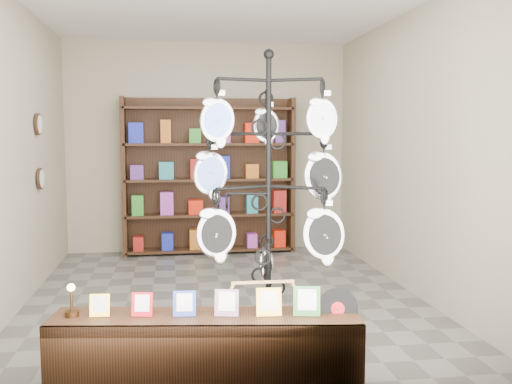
# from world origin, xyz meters

# --- Properties ---
(ground) EXTENTS (5.00, 5.00, 0.00)m
(ground) POSITION_xyz_m (0.00, 0.00, 0.00)
(ground) COLOR slate
(ground) RESTS_ON ground
(room_envelope) EXTENTS (5.00, 5.00, 5.00)m
(room_envelope) POSITION_xyz_m (0.00, 0.00, 1.85)
(room_envelope) COLOR #A9A188
(room_envelope) RESTS_ON ground
(display_tree) EXTENTS (1.17, 1.05, 2.28)m
(display_tree) POSITION_xyz_m (0.15, -1.80, 1.32)
(display_tree) COLOR black
(display_tree) RESTS_ON ground
(front_shelf) EXTENTS (2.07, 0.69, 0.72)m
(front_shelf) POSITION_xyz_m (-0.32, -2.12, 0.25)
(front_shelf) COLOR black
(front_shelf) RESTS_ON ground
(back_shelving) EXTENTS (2.42, 0.36, 2.20)m
(back_shelving) POSITION_xyz_m (0.00, 2.30, 1.03)
(back_shelving) COLOR black
(back_shelving) RESTS_ON ground
(wall_clocks) EXTENTS (0.03, 0.24, 0.84)m
(wall_clocks) POSITION_xyz_m (-1.97, 0.80, 1.50)
(wall_clocks) COLOR black
(wall_clocks) RESTS_ON ground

